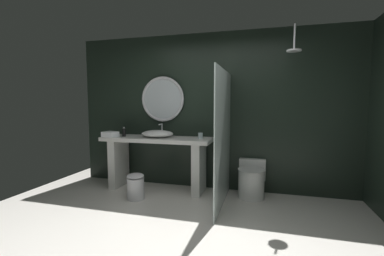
{
  "coord_description": "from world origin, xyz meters",
  "views": [
    {
      "loc": [
        0.87,
        -2.49,
        1.45
      ],
      "look_at": [
        -0.05,
        0.81,
        1.13
      ],
      "focal_mm": 24.69,
      "sensor_mm": 36.0,
      "label": 1
    }
  ],
  "objects_px": {
    "soap_dispenser": "(124,132)",
    "waste_bin": "(136,186)",
    "round_wall_mirror": "(163,99)",
    "folded_hand_towel": "(110,134)",
    "vessel_sink": "(157,134)",
    "tumbler_cup": "(200,136)",
    "rain_shower_head": "(294,48)",
    "toilet": "(252,179)"
  },
  "relations": [
    {
      "from": "soap_dispenser",
      "to": "toilet",
      "type": "relative_size",
      "value": 0.27
    },
    {
      "from": "round_wall_mirror",
      "to": "toilet",
      "type": "distance_m",
      "value": 2.0
    },
    {
      "from": "tumbler_cup",
      "to": "soap_dispenser",
      "type": "xyz_separation_m",
      "value": [
        -1.31,
        -0.1,
        0.03
      ]
    },
    {
      "from": "soap_dispenser",
      "to": "toilet",
      "type": "distance_m",
      "value": 2.24
    },
    {
      "from": "tumbler_cup",
      "to": "toilet",
      "type": "bearing_deg",
      "value": 1.68
    },
    {
      "from": "soap_dispenser",
      "to": "waste_bin",
      "type": "xyz_separation_m",
      "value": [
        0.45,
        -0.47,
        -0.76
      ]
    },
    {
      "from": "waste_bin",
      "to": "folded_hand_towel",
      "type": "height_order",
      "value": "folded_hand_towel"
    },
    {
      "from": "round_wall_mirror",
      "to": "waste_bin",
      "type": "bearing_deg",
      "value": -99.74
    },
    {
      "from": "folded_hand_towel",
      "to": "tumbler_cup",
      "type": "bearing_deg",
      "value": 9.16
    },
    {
      "from": "vessel_sink",
      "to": "folded_hand_towel",
      "type": "relative_size",
      "value": 2.42
    },
    {
      "from": "toilet",
      "to": "tumbler_cup",
      "type": "bearing_deg",
      "value": -178.32
    },
    {
      "from": "vessel_sink",
      "to": "waste_bin",
      "type": "relative_size",
      "value": 1.37
    },
    {
      "from": "waste_bin",
      "to": "vessel_sink",
      "type": "bearing_deg",
      "value": 75.63
    },
    {
      "from": "toilet",
      "to": "vessel_sink",
      "type": "bearing_deg",
      "value": -177.76
    },
    {
      "from": "round_wall_mirror",
      "to": "rain_shower_head",
      "type": "height_order",
      "value": "rain_shower_head"
    },
    {
      "from": "vessel_sink",
      "to": "folded_hand_towel",
      "type": "height_order",
      "value": "vessel_sink"
    },
    {
      "from": "vessel_sink",
      "to": "toilet",
      "type": "height_order",
      "value": "vessel_sink"
    },
    {
      "from": "tumbler_cup",
      "to": "folded_hand_towel",
      "type": "bearing_deg",
      "value": -170.84
    },
    {
      "from": "vessel_sink",
      "to": "soap_dispenser",
      "type": "bearing_deg",
      "value": -173.7
    },
    {
      "from": "vessel_sink",
      "to": "soap_dispenser",
      "type": "xyz_separation_m",
      "value": [
        -0.59,
        -0.06,
        0.01
      ]
    },
    {
      "from": "round_wall_mirror",
      "to": "folded_hand_towel",
      "type": "distance_m",
      "value": 1.06
    },
    {
      "from": "rain_shower_head",
      "to": "folded_hand_towel",
      "type": "height_order",
      "value": "rain_shower_head"
    },
    {
      "from": "waste_bin",
      "to": "folded_hand_towel",
      "type": "bearing_deg",
      "value": 151.89
    },
    {
      "from": "rain_shower_head",
      "to": "folded_hand_towel",
      "type": "xyz_separation_m",
      "value": [
        -2.84,
        0.0,
        -1.26
      ]
    },
    {
      "from": "tumbler_cup",
      "to": "round_wall_mirror",
      "type": "xyz_separation_m",
      "value": [
        -0.73,
        0.21,
        0.59
      ]
    },
    {
      "from": "rain_shower_head",
      "to": "toilet",
      "type": "relative_size",
      "value": 0.59
    },
    {
      "from": "round_wall_mirror",
      "to": "rain_shower_head",
      "type": "xyz_separation_m",
      "value": [
        2.08,
        -0.46,
        0.67
      ]
    },
    {
      "from": "tumbler_cup",
      "to": "vessel_sink",
      "type": "bearing_deg",
      "value": -177.14
    },
    {
      "from": "vessel_sink",
      "to": "toilet",
      "type": "distance_m",
      "value": 1.68
    },
    {
      "from": "soap_dispenser",
      "to": "waste_bin",
      "type": "bearing_deg",
      "value": -46.56
    },
    {
      "from": "rain_shower_head",
      "to": "toilet",
      "type": "distance_m",
      "value": 2.0
    },
    {
      "from": "soap_dispenser",
      "to": "waste_bin",
      "type": "relative_size",
      "value": 0.41
    },
    {
      "from": "tumbler_cup",
      "to": "folded_hand_towel",
      "type": "xyz_separation_m",
      "value": [
        -1.49,
        -0.24,
        -0.0
      ]
    },
    {
      "from": "rain_shower_head",
      "to": "waste_bin",
      "type": "relative_size",
      "value": 0.92
    },
    {
      "from": "round_wall_mirror",
      "to": "toilet",
      "type": "bearing_deg",
      "value": -6.98
    },
    {
      "from": "round_wall_mirror",
      "to": "folded_hand_towel",
      "type": "xyz_separation_m",
      "value": [
        -0.76,
        -0.45,
        -0.59
      ]
    },
    {
      "from": "tumbler_cup",
      "to": "rain_shower_head",
      "type": "distance_m",
      "value": 1.86
    },
    {
      "from": "folded_hand_towel",
      "to": "vessel_sink",
      "type": "bearing_deg",
      "value": 14.98
    },
    {
      "from": "tumbler_cup",
      "to": "waste_bin",
      "type": "distance_m",
      "value": 1.27
    },
    {
      "from": "vessel_sink",
      "to": "rain_shower_head",
      "type": "bearing_deg",
      "value": -5.65
    },
    {
      "from": "rain_shower_head",
      "to": "folded_hand_towel",
      "type": "distance_m",
      "value": 3.1
    },
    {
      "from": "tumbler_cup",
      "to": "soap_dispenser",
      "type": "relative_size",
      "value": 0.57
    }
  ]
}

